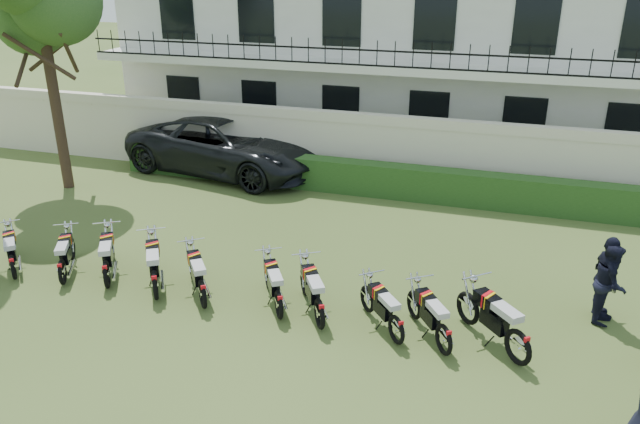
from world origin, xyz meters
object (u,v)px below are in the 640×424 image
(motorcycle_4, at_px, (202,288))
(suv, at_px, (227,145))
(officer_4, at_px, (610,283))
(motorcycle_1, at_px, (61,266))
(motorcycle_6, at_px, (320,307))
(motorcycle_7, at_px, (397,323))
(officer_5, at_px, (606,278))
(motorcycle_3, at_px, (154,278))
(motorcycle_5, at_px, (279,298))
(motorcycle_2, at_px, (106,268))
(motorcycle_0, at_px, (12,261))
(motorcycle_9, at_px, (519,339))
(motorcycle_8, at_px, (444,333))

(motorcycle_4, bearing_deg, suv, 74.42)
(officer_4, bearing_deg, motorcycle_1, 108.79)
(motorcycle_1, bearing_deg, motorcycle_6, -28.93)
(motorcycle_7, xyz_separation_m, officer_5, (3.74, 2.18, 0.43))
(motorcycle_3, xyz_separation_m, suv, (-2.18, 8.17, 0.42))
(motorcycle_1, bearing_deg, motorcycle_4, -28.60)
(motorcycle_3, distance_m, motorcycle_5, 2.76)
(motorcycle_2, xyz_separation_m, suv, (-0.90, 8.06, 0.44))
(motorcycle_0, xyz_separation_m, motorcycle_9, (10.86, 0.11, 0.08))
(motorcycle_6, height_order, motorcycle_9, motorcycle_9)
(motorcycle_0, xyz_separation_m, motorcycle_4, (4.63, 0.16, 0.02))
(motorcycle_6, xyz_separation_m, motorcycle_8, (2.41, -0.13, -0.02))
(motorcycle_2, bearing_deg, officer_5, -19.70)
(motorcycle_3, height_order, motorcycle_5, motorcycle_3)
(motorcycle_6, height_order, motorcycle_7, motorcycle_6)
(motorcycle_2, distance_m, motorcycle_7, 6.45)
(motorcycle_4, height_order, suv, suv)
(motorcycle_7, relative_size, motorcycle_9, 0.87)
(motorcycle_5, height_order, suv, suv)
(motorcycle_6, xyz_separation_m, suv, (-5.82, 8.20, 0.44))
(motorcycle_2, bearing_deg, officer_4, -20.18)
(motorcycle_7, bearing_deg, motorcycle_1, 140.08)
(motorcycle_2, distance_m, motorcycle_8, 7.34)
(motorcycle_7, relative_size, motorcycle_8, 0.90)
(motorcycle_6, bearing_deg, officer_4, -10.17)
(motorcycle_6, bearing_deg, officer_5, -9.20)
(motorcycle_1, height_order, motorcycle_2, motorcycle_2)
(motorcycle_5, distance_m, motorcycle_7, 2.41)
(motorcycle_4, relative_size, suv, 0.23)
(motorcycle_3, relative_size, motorcycle_6, 1.03)
(motorcycle_7, distance_m, suv, 11.06)
(motorcycle_0, xyz_separation_m, suv, (1.34, 8.35, 0.48))
(motorcycle_7, bearing_deg, officer_4, -10.80)
(motorcycle_8, bearing_deg, suv, 100.48)
(motorcycle_1, xyz_separation_m, motorcycle_7, (7.47, -0.04, -0.01))
(motorcycle_4, xyz_separation_m, motorcycle_7, (4.05, -0.07, -0.03))
(motorcycle_2, height_order, officer_4, officer_4)
(motorcycle_2, distance_m, officer_5, 10.38)
(motorcycle_2, xyz_separation_m, motorcycle_6, (4.92, -0.14, 0.00))
(motorcycle_5, xyz_separation_m, motorcycle_7, (2.41, -0.16, -0.02))
(motorcycle_5, height_order, officer_5, officer_5)
(motorcycle_2, xyz_separation_m, motorcycle_7, (6.44, -0.20, -0.04))
(motorcycle_2, relative_size, motorcycle_6, 1.00)
(officer_5, bearing_deg, motorcycle_4, 93.16)
(motorcycle_8, height_order, motorcycle_9, motorcycle_9)
(motorcycle_1, height_order, motorcycle_9, motorcycle_9)
(motorcycle_8, bearing_deg, motorcycle_5, 141.67)
(motorcycle_3, bearing_deg, officer_5, -18.88)
(motorcycle_7, distance_m, motorcycle_8, 0.89)
(motorcycle_6, xyz_separation_m, officer_5, (5.26, 2.12, 0.39))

